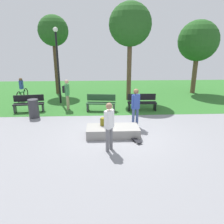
% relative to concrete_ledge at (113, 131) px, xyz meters
% --- Properties ---
extents(ground_plane, '(28.00, 28.00, 0.00)m').
position_rel_concrete_ledge_xyz_m(ground_plane, '(0.38, 0.28, -0.19)').
color(ground_plane, gray).
extents(grass_lawn, '(26.60, 11.70, 0.01)m').
position_rel_concrete_ledge_xyz_m(grass_lawn, '(0.38, 8.43, -0.18)').
color(grass_lawn, '#2D6B28').
rests_on(grass_lawn, ground_plane).
extents(concrete_ledge, '(2.11, 0.96, 0.37)m').
position_rel_concrete_ledge_xyz_m(concrete_ledge, '(0.00, 0.00, 0.00)').
color(concrete_ledge, gray).
rests_on(concrete_ledge, ground_plane).
extents(backpack_on_ledge, '(0.34, 0.30, 0.32)m').
position_rel_concrete_ledge_xyz_m(backpack_on_ledge, '(-0.34, 0.19, 0.35)').
color(backpack_on_ledge, olive).
rests_on(backpack_on_ledge, concrete_ledge).
extents(skater_performing_trick, '(0.35, 0.38, 1.71)m').
position_rel_concrete_ledge_xyz_m(skater_performing_trick, '(-0.19, -1.26, 0.82)').
color(skater_performing_trick, slate).
rests_on(skater_performing_trick, ground_plane).
extents(skater_watching, '(0.38, 0.33, 1.74)m').
position_rel_concrete_ledge_xyz_m(skater_watching, '(1.05, 0.92, 0.84)').
color(skater_watching, '#3F5184').
rests_on(skater_watching, ground_plane).
extents(skateboard_by_ledge, '(0.51, 0.81, 0.08)m').
position_rel_concrete_ledge_xyz_m(skateboard_by_ledge, '(0.81, -0.54, -0.12)').
color(skateboard_by_ledge, black).
rests_on(skateboard_by_ledge, ground_plane).
extents(park_bench_by_oak, '(1.65, 0.68, 0.91)m').
position_rel_concrete_ledge_xyz_m(park_bench_by_oak, '(-4.45, 3.53, 0.30)').
color(park_bench_by_oak, black).
rests_on(park_bench_by_oak, ground_plane).
extents(park_bench_near_path, '(1.61, 0.49, 0.91)m').
position_rel_concrete_ledge_xyz_m(park_bench_near_path, '(1.83, 3.49, 0.30)').
color(park_bench_near_path, black).
rests_on(park_bench_near_path, ground_plane).
extents(park_bench_far_left, '(1.64, 0.65, 0.91)m').
position_rel_concrete_ledge_xyz_m(park_bench_far_left, '(-0.48, 3.49, 0.30)').
color(park_bench_far_left, '#1E4223').
rests_on(park_bench_far_left, ground_plane).
extents(tree_leaning_ash, '(2.90, 2.90, 5.30)m').
position_rel_concrete_ledge_xyz_m(tree_leaning_ash, '(6.63, 7.91, 3.63)').
color(tree_leaning_ash, brown).
rests_on(tree_leaning_ash, grass_lawn).
extents(tree_slender_maple, '(2.13, 2.13, 5.59)m').
position_rel_concrete_ledge_xyz_m(tree_slender_maple, '(-3.78, 8.20, 4.26)').
color(tree_slender_maple, '#4C3823').
rests_on(tree_slender_maple, grass_lawn).
extents(tree_tall_oak, '(2.64, 2.64, 6.07)m').
position_rel_concrete_ledge_xyz_m(tree_tall_oak, '(1.38, 5.96, 4.52)').
color(tree_tall_oak, brown).
rests_on(tree_tall_oak, grass_lawn).
extents(lamp_post, '(0.28, 0.28, 4.54)m').
position_rel_concrete_ledge_xyz_m(lamp_post, '(-3.06, 5.32, 2.55)').
color(lamp_post, black).
rests_on(lamp_post, ground_plane).
extents(trash_bin, '(0.51, 0.51, 0.94)m').
position_rel_concrete_ledge_xyz_m(trash_bin, '(-3.88, 2.48, 0.29)').
color(trash_bin, '#333338').
rests_on(trash_bin, ground_plane).
extents(pedestrian_with_backpack, '(0.36, 0.43, 1.71)m').
position_rel_concrete_ledge_xyz_m(pedestrian_with_backpack, '(-2.39, 3.83, 0.84)').
color(pedestrian_with_backpack, tan).
rests_on(pedestrian_with_backpack, ground_plane).
extents(cyclist_on_bicycle, '(0.22, 1.82, 1.52)m').
position_rel_concrete_ledge_xyz_m(cyclist_on_bicycle, '(-5.77, 6.28, 0.45)').
color(cyclist_on_bicycle, black).
rests_on(cyclist_on_bicycle, ground_plane).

